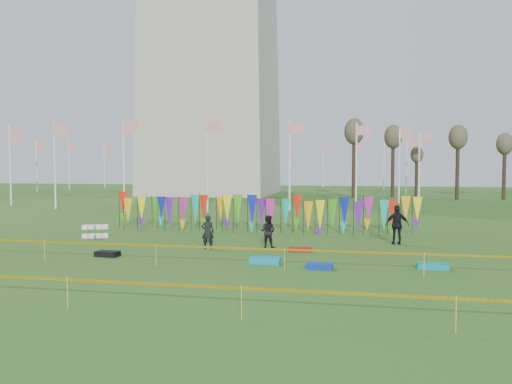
% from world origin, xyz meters
% --- Properties ---
extents(ground, '(160.00, 160.00, 0.00)m').
position_xyz_m(ground, '(0.00, 0.00, 0.00)').
color(ground, '#2B4D15').
rests_on(ground, ground).
extents(flagpole_ring, '(57.40, 56.16, 8.00)m').
position_xyz_m(flagpole_ring, '(-14.00, 48.00, 4.00)').
color(flagpole_ring, white).
rests_on(flagpole_ring, ground).
extents(banner_row, '(18.64, 0.64, 2.15)m').
position_xyz_m(banner_row, '(0.28, 8.75, 1.27)').
color(banner_row, black).
rests_on(banner_row, ground).
extents(caution_tape_near, '(26.00, 0.02, 0.90)m').
position_xyz_m(caution_tape_near, '(-0.22, -1.89, 0.78)').
color(caution_tape_near, '#F8C105').
rests_on(caution_tape_near, ground).
extents(caution_tape_far, '(26.00, 0.02, 0.90)m').
position_xyz_m(caution_tape_far, '(-0.22, -7.93, 0.78)').
color(caution_tape_far, '#F8C105').
rests_on(caution_tape_far, ground).
extents(box_kite, '(0.70, 0.70, 0.77)m').
position_xyz_m(box_kite, '(-8.15, 4.48, 0.39)').
color(box_kite, red).
rests_on(box_kite, ground).
extents(person_left, '(0.67, 0.54, 1.62)m').
position_xyz_m(person_left, '(-1.17, 2.43, 0.81)').
color(person_left, black).
rests_on(person_left, ground).
extents(person_mid, '(0.84, 0.60, 1.58)m').
position_xyz_m(person_mid, '(1.59, 3.27, 0.79)').
color(person_mid, black).
rests_on(person_mid, ground).
extents(person_right, '(1.21, 0.75, 1.98)m').
position_xyz_m(person_right, '(7.78, 5.60, 0.99)').
color(person_right, black).
rests_on(person_right, ground).
extents(kite_bag_turquoise, '(1.25, 0.65, 0.25)m').
position_xyz_m(kite_bag_turquoise, '(2.14, -0.54, 0.12)').
color(kite_bag_turquoise, '#0CA4BE').
rests_on(kite_bag_turquoise, ground).
extents(kite_bag_blue, '(1.02, 0.57, 0.21)m').
position_xyz_m(kite_bag_blue, '(4.37, -1.15, 0.11)').
color(kite_bag_blue, '#0B36B7').
rests_on(kite_bag_blue, ground).
extents(kite_bag_red, '(1.11, 0.66, 0.19)m').
position_xyz_m(kite_bag_red, '(3.23, 2.53, 0.10)').
color(kite_bag_red, '#B60C10').
rests_on(kite_bag_red, ground).
extents(kite_bag_black, '(1.03, 0.65, 0.23)m').
position_xyz_m(kite_bag_black, '(-4.90, -0.30, 0.11)').
color(kite_bag_black, black).
rests_on(kite_bag_black, ground).
extents(kite_bag_teal, '(1.14, 0.55, 0.22)m').
position_xyz_m(kite_bag_teal, '(8.61, -0.39, 0.11)').
color(kite_bag_teal, '#0B97A5').
rests_on(kite_bag_teal, ground).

